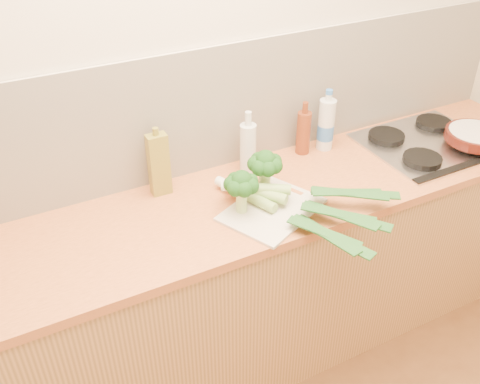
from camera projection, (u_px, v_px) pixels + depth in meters
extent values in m
plane|color=beige|center=(200.00, 82.00, 2.13)|extent=(3.50, 0.00, 3.50)
cube|color=silver|center=(203.00, 113.00, 2.19)|extent=(3.20, 0.02, 0.54)
cube|color=tan|center=(236.00, 288.00, 2.40)|extent=(3.20, 0.60, 0.86)
cube|color=#D2793E|center=(235.00, 206.00, 2.14)|extent=(3.20, 0.62, 0.04)
cube|color=silver|center=(427.00, 144.00, 2.52)|extent=(0.58, 0.50, 0.01)
cube|color=black|center=(465.00, 165.00, 2.35)|extent=(0.58, 0.04, 0.01)
cylinder|color=black|center=(422.00, 159.00, 2.36)|extent=(0.17, 0.17, 0.03)
cylinder|color=black|center=(471.00, 144.00, 2.48)|extent=(0.17, 0.17, 0.03)
cylinder|color=black|center=(386.00, 136.00, 2.54)|extent=(0.17, 0.17, 0.03)
cylinder|color=black|center=(434.00, 123.00, 2.65)|extent=(0.17, 0.17, 0.03)
cube|color=beige|center=(272.00, 210.00, 2.08)|extent=(0.46, 0.41, 0.01)
cylinder|color=#A7CA76|center=(242.00, 202.00, 2.04)|extent=(0.04, 0.04, 0.09)
sphere|color=black|center=(242.00, 181.00, 1.99)|extent=(0.08, 0.08, 0.08)
sphere|color=black|center=(250.00, 181.00, 2.01)|extent=(0.06, 0.06, 0.06)
sphere|color=black|center=(243.00, 179.00, 2.03)|extent=(0.06, 0.06, 0.06)
sphere|color=black|center=(235.00, 180.00, 2.02)|extent=(0.06, 0.06, 0.06)
sphere|color=black|center=(231.00, 184.00, 2.00)|extent=(0.06, 0.06, 0.06)
sphere|color=black|center=(235.00, 189.00, 1.97)|extent=(0.06, 0.06, 0.06)
sphere|color=black|center=(244.00, 190.00, 1.97)|extent=(0.06, 0.06, 0.06)
sphere|color=black|center=(251.00, 186.00, 1.98)|extent=(0.06, 0.06, 0.06)
cylinder|color=#A7CA76|center=(265.00, 182.00, 2.15)|extent=(0.05, 0.05, 0.09)
sphere|color=black|center=(265.00, 161.00, 2.09)|extent=(0.09, 0.09, 0.09)
sphere|color=black|center=(274.00, 161.00, 2.11)|extent=(0.06, 0.06, 0.06)
sphere|color=black|center=(267.00, 159.00, 2.13)|extent=(0.06, 0.06, 0.06)
sphere|color=black|center=(259.00, 160.00, 2.12)|extent=(0.06, 0.06, 0.06)
sphere|color=black|center=(255.00, 164.00, 2.10)|extent=(0.06, 0.06, 0.06)
sphere|color=black|center=(259.00, 168.00, 2.07)|extent=(0.06, 0.06, 0.06)
sphere|color=black|center=(268.00, 169.00, 2.07)|extent=(0.06, 0.06, 0.06)
sphere|color=black|center=(275.00, 166.00, 2.08)|extent=(0.06, 0.06, 0.06)
cylinder|color=white|center=(230.00, 187.00, 2.17)|extent=(0.09, 0.14, 0.04)
cylinder|color=#84AA55|center=(258.00, 200.00, 2.09)|extent=(0.10, 0.17, 0.04)
cube|color=#193F16|center=(326.00, 234.00, 1.91)|extent=(0.10, 0.30, 0.02)
cube|color=#193F16|center=(331.00, 236.00, 1.90)|extent=(0.17, 0.34, 0.01)
cube|color=#193F16|center=(324.00, 232.00, 1.91)|extent=(0.19, 0.26, 0.02)
cylinder|color=white|center=(243.00, 188.00, 2.12)|extent=(0.10, 0.11, 0.04)
cylinder|color=#84AA55|center=(270.00, 196.00, 2.08)|extent=(0.11, 0.13, 0.04)
cube|color=#193F16|center=(341.00, 215.00, 1.97)|extent=(0.17, 0.29, 0.02)
cube|color=#193F16|center=(346.00, 216.00, 1.97)|extent=(0.24, 0.30, 0.01)
cube|color=#193F16|center=(338.00, 214.00, 1.98)|extent=(0.24, 0.22, 0.02)
cylinder|color=white|center=(237.00, 187.00, 2.10)|extent=(0.13, 0.10, 0.04)
cylinder|color=#84AA55|center=(271.00, 189.00, 2.09)|extent=(0.15, 0.12, 0.04)
cube|color=#193F16|center=(350.00, 193.00, 2.06)|extent=(0.25, 0.24, 0.02)
cube|color=#193F16|center=(355.00, 193.00, 2.06)|extent=(0.31, 0.23, 0.01)
cube|color=#193F16|center=(347.00, 192.00, 2.06)|extent=(0.28, 0.15, 0.02)
cylinder|color=#43120B|center=(476.00, 136.00, 2.47)|extent=(0.28, 0.28, 0.04)
cylinder|color=beige|center=(477.00, 131.00, 2.45)|extent=(0.25, 0.25, 0.00)
cube|color=olive|center=(159.00, 165.00, 2.12)|extent=(0.08, 0.05, 0.27)
cylinder|color=olive|center=(156.00, 132.00, 2.03)|extent=(0.02, 0.02, 0.03)
cylinder|color=silver|center=(248.00, 148.00, 2.28)|extent=(0.07, 0.07, 0.22)
cylinder|color=silver|center=(248.00, 119.00, 2.20)|extent=(0.03, 0.03, 0.06)
cylinder|color=maroon|center=(303.00, 133.00, 2.41)|extent=(0.06, 0.06, 0.20)
cylinder|color=maroon|center=(305.00, 108.00, 2.34)|extent=(0.03, 0.03, 0.05)
cylinder|color=silver|center=(326.00, 125.00, 2.43)|extent=(0.08, 0.08, 0.24)
cylinder|color=silver|center=(329.00, 97.00, 2.36)|extent=(0.03, 0.03, 0.03)
cylinder|color=#326ABE|center=(325.00, 132.00, 2.45)|extent=(0.08, 0.08, 0.07)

